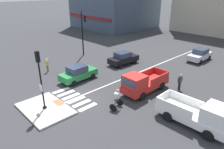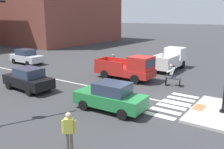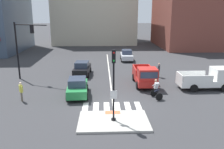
% 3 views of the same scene
% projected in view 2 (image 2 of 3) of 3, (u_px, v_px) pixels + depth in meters
% --- Properties ---
extents(ground_plane, '(300.00, 300.00, 0.00)m').
position_uv_depth(ground_plane, '(176.00, 105.00, 14.83)').
color(ground_plane, '#333335').
extents(traffic_island, '(4.75, 3.19, 0.15)m').
position_uv_depth(traffic_island, '(222.00, 113.00, 13.35)').
color(traffic_island, '#A3A099').
rests_on(traffic_island, ground).
extents(tactile_pad_front, '(1.10, 0.60, 0.01)m').
position_uv_depth(tactile_pad_front, '(199.00, 107.00, 14.02)').
color(tactile_pad_front, '#DB5B38').
rests_on(tactile_pad_front, traffic_island).
extents(crosswalk_stripe_a, '(0.44, 1.80, 0.01)m').
position_uv_depth(crosswalk_stripe_a, '(159.00, 116.00, 13.22)').
color(crosswalk_stripe_a, silver).
rests_on(crosswalk_stripe_a, ground).
extents(crosswalk_stripe_b, '(0.44, 1.80, 0.01)m').
position_uv_depth(crosswalk_stripe_b, '(166.00, 111.00, 13.89)').
color(crosswalk_stripe_b, silver).
rests_on(crosswalk_stripe_b, ground).
extents(crosswalk_stripe_c, '(0.44, 1.80, 0.01)m').
position_uv_depth(crosswalk_stripe_c, '(171.00, 106.00, 14.56)').
color(crosswalk_stripe_c, silver).
rests_on(crosswalk_stripe_c, ground).
extents(crosswalk_stripe_d, '(0.44, 1.80, 0.01)m').
position_uv_depth(crosswalk_stripe_d, '(176.00, 102.00, 15.23)').
color(crosswalk_stripe_d, silver).
rests_on(crosswalk_stripe_d, ground).
extents(crosswalk_stripe_e, '(0.44, 1.80, 0.01)m').
position_uv_depth(crosswalk_stripe_e, '(181.00, 99.00, 15.90)').
color(crosswalk_stripe_e, silver).
rests_on(crosswalk_stripe_e, ground).
extents(crosswalk_stripe_f, '(0.44, 1.80, 0.01)m').
position_uv_depth(crosswalk_stripe_f, '(185.00, 95.00, 16.57)').
color(crosswalk_stripe_f, silver).
rests_on(crosswalk_stripe_f, ground).
extents(lane_centre_line, '(0.14, 28.00, 0.01)m').
position_uv_depth(lane_centre_line, '(61.00, 80.00, 20.48)').
color(lane_centre_line, silver).
rests_on(lane_centre_line, ground).
extents(building_far_block, '(22.10, 17.75, 14.33)m').
position_uv_depth(building_far_block, '(57.00, 6.00, 49.74)').
color(building_far_block, brown).
rests_on(building_far_block, ground).
extents(car_silver_eastbound_distant, '(1.91, 4.14, 1.64)m').
position_uv_depth(car_silver_eastbound_distant, '(26.00, 57.00, 27.35)').
color(car_silver_eastbound_distant, silver).
rests_on(car_silver_eastbound_distant, ground).
extents(car_green_westbound_near, '(2.00, 4.18, 1.64)m').
position_uv_depth(car_green_westbound_near, '(111.00, 97.00, 13.82)').
color(car_green_westbound_near, '#237A3D').
rests_on(car_green_westbound_near, ground).
extents(car_black_westbound_far, '(2.03, 4.19, 1.64)m').
position_uv_depth(car_black_westbound_far, '(28.00, 79.00, 17.67)').
color(car_black_westbound_far, black).
rests_on(car_black_westbound_far, ground).
extents(pickup_truck_red_eastbound_mid, '(2.08, 5.11, 2.08)m').
position_uv_depth(pickup_truck_red_eastbound_mid, '(129.00, 68.00, 20.49)').
color(pickup_truck_red_eastbound_mid, red).
rests_on(pickup_truck_red_eastbound_mid, ground).
extents(pickup_truck_white_cross_right, '(5.12, 2.10, 2.08)m').
position_uv_depth(pickup_truck_white_cross_right, '(171.00, 60.00, 24.62)').
color(pickup_truck_white_cross_right, white).
rests_on(pickup_truck_white_cross_right, ground).
extents(cyclist, '(0.90, 1.22, 1.68)m').
position_uv_depth(cyclist, '(172.00, 75.00, 18.72)').
color(cyclist, black).
rests_on(cyclist, ground).
extents(pedestrian_at_curb_left, '(0.39, 0.47, 1.67)m').
position_uv_depth(pedestrian_at_curb_left, '(69.00, 129.00, 9.49)').
color(pedestrian_at_curb_left, '#6B6051').
rests_on(pedestrian_at_curb_left, ground).
extents(pedestrian_waiting_far_side, '(0.33, 0.52, 1.67)m').
position_uv_depth(pedestrian_waiting_far_side, '(113.00, 61.00, 23.89)').
color(pedestrian_waiting_far_side, black).
rests_on(pedestrian_waiting_far_side, ground).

